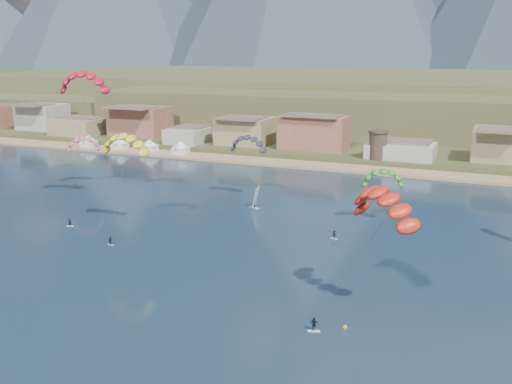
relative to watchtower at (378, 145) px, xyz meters
The scene contains 15 objects.
ground 114.29m from the watchtower, 92.51° to the right, with size 2400.00×2400.00×0.00m, color black.
beach 11.25m from the watchtower, 122.01° to the right, with size 2200.00×12.00×0.90m.
land 446.07m from the watchtower, 90.64° to the left, with size 2200.00×900.00×4.00m.
foothills 119.77m from the watchtower, 81.65° to the left, with size 940.00×210.00×18.00m.
town 45.73m from the watchtower, 169.92° to the left, with size 400.00×24.00×12.00m.
watchtower is the anchor object (origin of this frame).
beach_tents 81.69m from the watchtower, behind, with size 43.40×6.40×5.00m.
kitesurfer_red 90.14m from the watchtower, 123.82° to the right, with size 12.02×17.46×32.04m.
kitesurfer_yellow 89.16m from the watchtower, 111.27° to the right, with size 10.24×12.37×20.67m.
kitesurfer_orange 102.94m from the watchtower, 78.13° to the right, with size 13.22×15.84×19.92m.
kitesurfer_green 61.61m from the watchtower, 77.74° to the right, with size 11.59×16.14×15.89m.
distant_kite_pink 84.80m from the watchtower, 139.07° to the right, with size 8.88×8.11×14.86m.
distant_kite_dark 55.55m from the watchtower, 111.21° to the right, with size 9.28×5.92×16.99m.
windsurfer 60.59m from the watchtower, 104.61° to the right, with size 3.01×3.14×4.90m.
buoy 109.32m from the watchtower, 80.39° to the right, with size 0.62×0.62×0.62m.
Camera 1 is at (39.95, -62.87, 35.43)m, focal length 41.93 mm.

